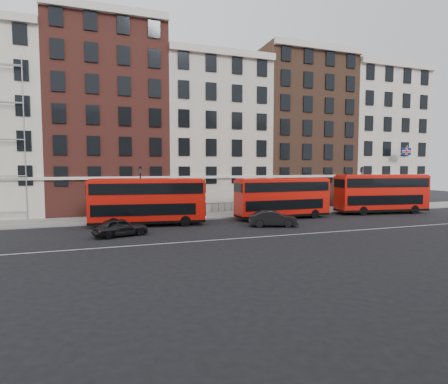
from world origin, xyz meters
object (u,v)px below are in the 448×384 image
object	(u,v)px
car_rear	(121,227)
car_front	(273,219)
bus_c	(282,197)
bus_d	(381,193)
traffic_light	(426,189)
bus_b	(148,201)

from	to	relation	value
car_rear	car_front	world-z (taller)	car_front
bus_c	bus_d	xyz separation A→B (m)	(12.80, 0.01, 0.16)
bus_d	traffic_light	bearing A→B (deg)	22.31
traffic_light	car_rear	bearing A→B (deg)	-170.08
car_rear	bus_c	bearing A→B (deg)	-91.05
car_front	bus_c	bearing A→B (deg)	-20.22
car_front	traffic_light	world-z (taller)	traffic_light
bus_c	bus_d	world-z (taller)	bus_d
bus_c	car_rear	bearing A→B (deg)	-166.91
bus_b	bus_d	distance (m)	26.53
car_rear	bus_d	bearing A→B (deg)	-97.34
bus_d	car_rear	world-z (taller)	bus_d
bus_b	car_rear	bearing A→B (deg)	-113.67
car_front	traffic_light	size ratio (longest dim) A/B	1.32
bus_b	bus_d	size ratio (longest dim) A/B	0.96
bus_b	car_front	bearing A→B (deg)	-13.36
car_front	traffic_light	xyz separation A→B (m)	(25.49, 6.57, 1.74)
bus_b	car_front	xyz separation A→B (m)	(10.64, -4.05, -1.60)
traffic_light	bus_c	bearing A→B (deg)	-173.57
bus_b	traffic_light	xyz separation A→B (m)	(36.13, 2.52, 0.13)
bus_b	bus_c	bearing A→B (deg)	7.45
bus_c	traffic_light	xyz separation A→B (m)	(22.40, 2.52, 0.19)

